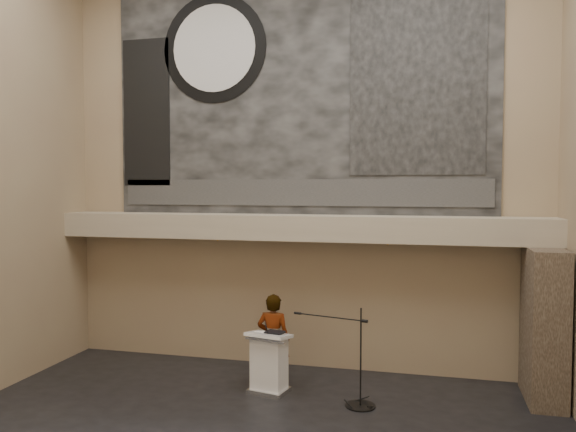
# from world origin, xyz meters

# --- Properties ---
(wall_back) EXTENTS (10.00, 0.02, 8.50)m
(wall_back) POSITION_xyz_m (0.00, 4.00, 4.25)
(wall_back) COLOR #8F765B
(wall_back) RESTS_ON floor
(wall_front) EXTENTS (10.00, 0.02, 8.50)m
(wall_front) POSITION_xyz_m (0.00, -4.00, 4.25)
(wall_front) COLOR #8F765B
(wall_front) RESTS_ON floor
(soffit) EXTENTS (10.00, 0.80, 0.50)m
(soffit) POSITION_xyz_m (0.00, 3.60, 2.95)
(soffit) COLOR tan
(soffit) RESTS_ON wall_back
(sprinkler_left) EXTENTS (0.04, 0.04, 0.06)m
(sprinkler_left) POSITION_xyz_m (-1.60, 3.55, 2.67)
(sprinkler_left) COLOR #B2893D
(sprinkler_left) RESTS_ON soffit
(sprinkler_right) EXTENTS (0.04, 0.04, 0.06)m
(sprinkler_right) POSITION_xyz_m (1.90, 3.55, 2.67)
(sprinkler_right) COLOR #B2893D
(sprinkler_right) RESTS_ON soffit
(banner) EXTENTS (8.00, 0.05, 5.00)m
(banner) POSITION_xyz_m (0.00, 3.97, 5.70)
(banner) COLOR black
(banner) RESTS_ON wall_back
(banner_text_strip) EXTENTS (7.76, 0.02, 0.55)m
(banner_text_strip) POSITION_xyz_m (0.00, 3.93, 3.65)
(banner_text_strip) COLOR #2F2F2F
(banner_text_strip) RESTS_ON banner
(banner_clock_rim) EXTENTS (2.30, 0.02, 2.30)m
(banner_clock_rim) POSITION_xyz_m (-1.80, 3.93, 6.70)
(banner_clock_rim) COLOR black
(banner_clock_rim) RESTS_ON banner
(banner_clock_face) EXTENTS (1.84, 0.02, 1.84)m
(banner_clock_face) POSITION_xyz_m (-1.80, 3.91, 6.70)
(banner_clock_face) COLOR silver
(banner_clock_face) RESTS_ON banner
(banner_building_print) EXTENTS (2.60, 0.02, 3.60)m
(banner_building_print) POSITION_xyz_m (2.40, 3.93, 5.80)
(banner_building_print) COLOR black
(banner_building_print) RESTS_ON banner
(banner_brick_print) EXTENTS (1.10, 0.02, 3.20)m
(banner_brick_print) POSITION_xyz_m (-3.40, 3.93, 5.40)
(banner_brick_print) COLOR black
(banner_brick_print) RESTS_ON banner
(stone_pier) EXTENTS (0.60, 1.40, 2.70)m
(stone_pier) POSITION_xyz_m (4.65, 3.15, 1.35)
(stone_pier) COLOR #3D3025
(stone_pier) RESTS_ON floor
(lectern) EXTENTS (0.85, 0.69, 1.14)m
(lectern) POSITION_xyz_m (-0.14, 2.33, 0.55)
(lectern) COLOR silver
(lectern) RESTS_ON floor
(binder) EXTENTS (0.37, 0.32, 0.04)m
(binder) POSITION_xyz_m (-0.04, 2.35, 1.12)
(binder) COLOR black
(binder) RESTS_ON lectern
(papers) EXTENTS (0.25, 0.31, 0.00)m
(papers) POSITION_xyz_m (-0.31, 2.28, 1.10)
(papers) COLOR white
(papers) RESTS_ON lectern
(speaker_person) EXTENTS (0.64, 0.43, 1.74)m
(speaker_person) POSITION_xyz_m (-0.17, 2.75, 0.87)
(speaker_person) COLOR silver
(speaker_person) RESTS_ON floor
(mic_stand) EXTENTS (1.50, 0.57, 1.71)m
(mic_stand) POSITION_xyz_m (1.52, 2.09, 0.26)
(mic_stand) COLOR black
(mic_stand) RESTS_ON floor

